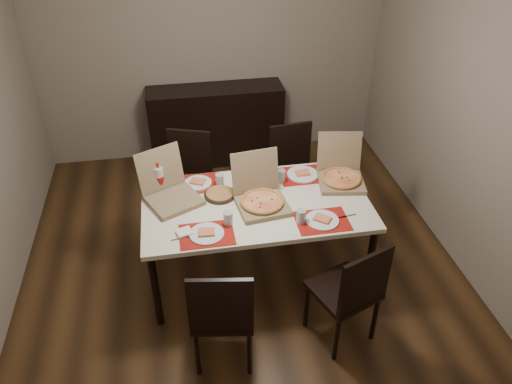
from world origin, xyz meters
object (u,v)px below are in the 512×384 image
Objects in this scene: chair_near_left at (222,312)px; chair_far_right at (293,168)px; chair_far_left at (188,175)px; soda_bottle at (159,179)px; dining_table at (256,209)px; sideboard at (217,125)px; dip_bowl at (262,186)px; chair_near_right at (351,290)px; pizza_box_center at (261,198)px.

chair_far_right is at bearing 61.97° from chair_near_left.
chair_near_left is 1.00× the size of chair_far_left.
chair_far_right is 1.41m from soda_bottle.
chair_far_left is at bearing 120.23° from dining_table.
sideboard reaches higher than dining_table.
dip_bowl is at bearing -6.85° from soda_bottle.
dining_table is at bearing -21.72° from soda_bottle.
dip_bowl is (-0.45, 1.03, 0.25)m from chair_near_right.
chair_near_right and chair_far_right have the same top height.
dining_table is 0.83m from soda_bottle.
pizza_box_center reaches higher than dip_bowl.
chair_far_right is (0.51, 0.81, -0.17)m from dining_table.
chair_near_right is at bearing -66.51° from dip_bowl.
pizza_box_center is at bearing -22.96° from soda_bottle.
soda_bottle is (-0.36, 1.17, 0.35)m from chair_near_left.
chair_far_left is 1.98× the size of pizza_box_center.
soda_bottle is at bearing -110.90° from sideboard.
soda_bottle is at bearing 157.04° from pizza_box_center.
dip_bowl is (0.20, -1.76, 0.31)m from sideboard.
pizza_box_center is 0.24m from dip_bowl.
chair_far_left is (-0.12, 1.73, 0.00)m from chair_near_left.
dining_table is 1.94× the size of chair_near_right.
chair_near_left is 1.98× the size of pizza_box_center.
dining_table is at bearing -59.77° from chair_far_left.
sideboard is at bearing 93.30° from dining_table.
dining_table is at bearing -112.99° from dip_bowl.
dip_bowl is at bearing -124.84° from chair_far_right.
chair_far_right is 0.79m from dip_bowl.
pizza_box_center is at bearing -44.62° from dining_table.
chair_far_left is at bearing 93.88° from chair_near_left.
dip_bowl is (0.05, 0.23, -0.04)m from pizza_box_center.
chair_far_left is 1.02m from chair_far_right.
soda_bottle is at bearing 158.28° from dining_table.
soda_bottle reaches higher than chair_near_left.
chair_near_left is at bearing -95.48° from sideboard.
sideboard is 1.61× the size of chair_near_left.
chair_far_left is (-0.50, 0.86, -0.17)m from dining_table.
chair_near_left is 1.74m from chair_far_left.
chair_near_left is 7.62× the size of dip_bowl.
chair_near_left is 1.20m from dip_bowl.
soda_bottle is (-0.83, 0.10, 0.10)m from dip_bowl.
chair_near_right is 1.98× the size of pizza_box_center.
sideboard is at bearing 84.52° from chair_near_left.
chair_far_left is at bearing 131.44° from dip_bowl.
pizza_box_center is at bearing -85.79° from sideboard.
chair_far_left is at bearing 120.90° from pizza_box_center.
chair_far_right is at bearing -2.69° from chair_far_left.
chair_near_left is (-0.38, -0.87, -0.17)m from dining_table.
pizza_box_center is (-0.48, -0.85, 0.30)m from chair_far_right.
chair_far_right is 7.62× the size of dip_bowl.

